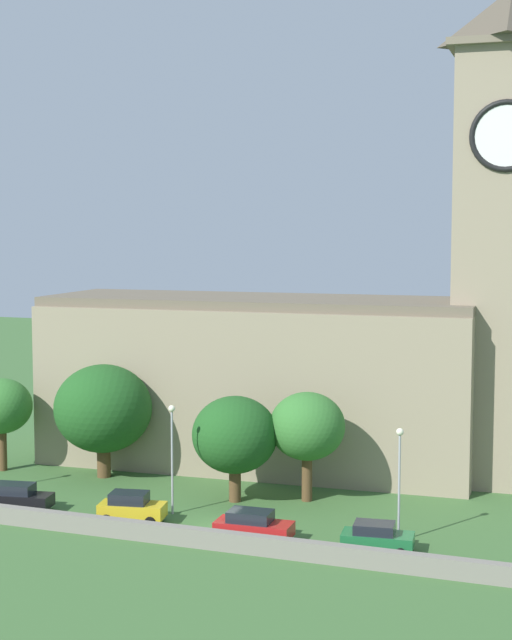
% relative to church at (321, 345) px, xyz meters
% --- Properties ---
extents(ground_plane, '(200.00, 200.00, 0.00)m').
position_rel_church_xyz_m(ground_plane, '(-1.51, -1.88, -9.47)').
color(ground_plane, '#3D6633').
extents(church, '(39.55, 13.24, 35.05)m').
position_rel_church_xyz_m(church, '(0.00, 0.00, 0.00)').
color(church, gray).
rests_on(church, ground).
extents(quay_barrier, '(40.93, 0.70, 1.10)m').
position_rel_church_xyz_m(quay_barrier, '(-1.51, -20.69, -8.92)').
color(quay_barrier, gray).
rests_on(quay_barrier, ground).
extents(car_black, '(4.80, 2.64, 1.80)m').
position_rel_church_xyz_m(car_black, '(-15.17, -18.17, -8.56)').
color(car_black, black).
rests_on(car_black, ground).
extents(car_yellow, '(4.38, 2.75, 1.92)m').
position_rel_church_xyz_m(car_yellow, '(-6.96, -17.77, -8.51)').
color(car_yellow, gold).
rests_on(car_yellow, ground).
extents(car_red, '(4.64, 2.45, 1.80)m').
position_rel_church_xyz_m(car_red, '(1.45, -18.48, -8.57)').
color(car_red, red).
rests_on(car_red, ground).
extents(car_green, '(4.28, 2.63, 1.64)m').
position_rel_church_xyz_m(car_green, '(8.75, -17.78, -8.64)').
color(car_green, '#1E6B38').
rests_on(car_green, ground).
extents(streetlamp_west_mid, '(0.44, 0.44, 7.11)m').
position_rel_church_xyz_m(streetlamp_west_mid, '(-5.35, -15.20, -4.74)').
color(streetlamp_west_mid, '#9EA0A5').
rests_on(streetlamp_west_mid, ground).
extents(streetlamp_central, '(0.44, 0.44, 6.79)m').
position_rel_church_xyz_m(streetlamp_central, '(9.54, -15.65, -4.92)').
color(streetlamp_central, '#9EA0A5').
rests_on(streetlamp_central, ground).
extents(tree_riverside_west, '(7.21, 7.21, 8.39)m').
position_rel_church_xyz_m(tree_riverside_west, '(-14.15, -8.41, -4.36)').
color(tree_riverside_west, brown).
rests_on(tree_riverside_west, ground).
extents(tree_riverside_east, '(5.11, 5.11, 7.42)m').
position_rel_church_xyz_m(tree_riverside_east, '(1.86, -9.24, -4.40)').
color(tree_riverside_east, brown).
rests_on(tree_riverside_east, ground).
extents(tree_churchyard, '(4.65, 4.65, 7.05)m').
position_rel_church_xyz_m(tree_churchyard, '(-22.33, -9.37, -4.56)').
color(tree_churchyard, brown).
rests_on(tree_churchyard, ground).
extents(tree_by_tower, '(5.77, 5.77, 7.18)m').
position_rel_church_xyz_m(tree_by_tower, '(-2.64, -11.10, -4.93)').
color(tree_by_tower, brown).
rests_on(tree_by_tower, ground).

